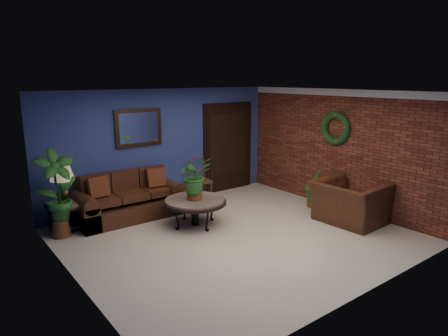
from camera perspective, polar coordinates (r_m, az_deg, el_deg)
floor at (r=7.14m, az=1.72°, el=-9.68°), size 5.50×5.50×0.00m
wall_back at (r=8.81m, az=-8.55°, el=3.00°), size 5.50×0.04×2.50m
wall_left at (r=5.51m, az=-21.03°, el=-3.69°), size 0.04×5.00×2.50m
wall_right_brick at (r=8.73m, az=15.94°, el=2.56°), size 0.04×5.00×2.50m
ceiling at (r=6.60m, az=1.87°, el=10.79°), size 5.50×5.00×0.02m
crown_molding at (r=8.59m, az=16.31°, el=10.31°), size 0.03×5.00×0.14m
wall_mirror at (r=8.43m, az=-12.10°, el=5.65°), size 1.02×0.06×0.77m
closet_door at (r=9.77m, az=0.60°, el=2.92°), size 1.44×0.06×2.18m
wreath at (r=8.65m, az=15.62°, el=5.50°), size 0.16×0.72×0.72m
sofa at (r=8.19m, az=-13.59°, el=-4.79°), size 2.06×0.89×0.93m
coffee_table at (r=7.52m, az=-4.18°, el=-4.90°), size 1.18×1.18×0.51m
end_table at (r=7.76m, az=-21.74°, el=-5.59°), size 0.58×0.58×0.53m
table_lamp at (r=7.61m, az=-22.10°, el=-1.44°), size 0.42×0.42×0.70m
side_chair at (r=8.96m, az=-3.59°, el=-1.17°), size 0.50×0.50×1.00m
armchair at (r=8.01m, az=17.45°, el=-4.70°), size 1.13×1.28×0.80m
coffee_plant at (r=7.38m, az=-4.25°, el=-1.20°), size 0.65×0.58×0.80m
floor_plant at (r=8.75m, az=12.71°, el=-2.63°), size 0.42×0.35×0.85m
tall_plant at (r=7.43m, az=-22.73°, el=-2.85°), size 0.76×0.56×1.57m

